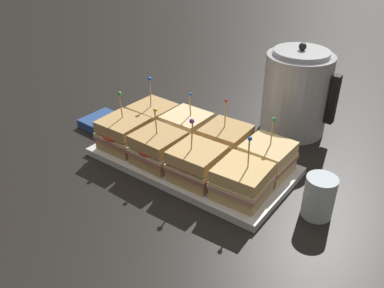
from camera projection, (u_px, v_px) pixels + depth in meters
ground_plane at (192, 164)px, 1.02m from camera, size 6.00×6.00×0.00m
serving_platter at (192, 161)px, 1.01m from camera, size 0.49×0.25×0.02m
sandwich_front_far_left at (124, 133)px, 1.03m from camera, size 0.11×0.11×0.15m
sandwich_front_center_left at (158, 148)px, 0.97m from camera, size 0.11×0.11×0.14m
sandwich_front_center_right at (197, 164)px, 0.91m from camera, size 0.11×0.11×0.15m
sandwich_front_far_right at (242, 181)px, 0.86m from camera, size 0.11×0.11×0.15m
sandwich_back_far_left at (153, 117)px, 1.12m from camera, size 0.11×0.11×0.16m
sandwich_back_center_left at (187, 128)px, 1.06m from camera, size 0.11×0.11×0.14m
sandwich_back_center_right at (225, 142)px, 1.00m from camera, size 0.11×0.11×0.15m
sandwich_back_far_right at (267, 158)px, 0.94m from camera, size 0.11×0.11×0.14m
kettle_steel at (296, 93)px, 1.11m from camera, size 0.20×0.18×0.25m
drinking_glass at (318, 198)px, 0.82m from camera, size 0.06×0.06×0.09m
napkin_stack at (104, 122)px, 1.18m from camera, size 0.11×0.11×0.02m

